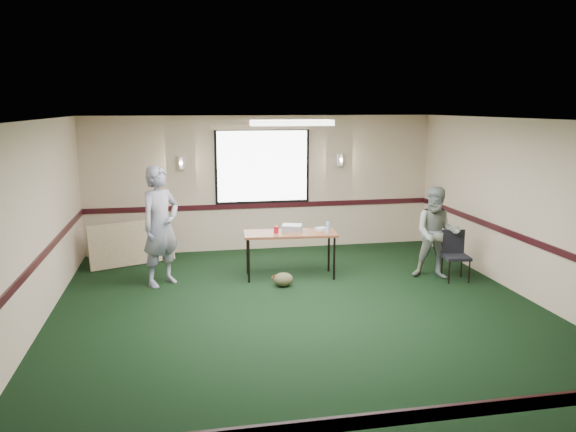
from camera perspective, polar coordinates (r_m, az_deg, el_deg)
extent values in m
plane|color=black|center=(7.83, 1.84, -10.47)|extent=(8.00, 8.00, 0.00)
plane|color=#C8B190|center=(11.32, -2.61, 3.33)|extent=(7.00, 0.00, 7.00)
plane|color=#C8B190|center=(3.82, 15.74, -12.95)|extent=(7.00, 0.00, 7.00)
plane|color=#C8B190|center=(7.50, -25.17, -1.74)|extent=(0.00, 8.00, 8.00)
plane|color=#C8B190|center=(8.89, 24.48, 0.19)|extent=(0.00, 8.00, 8.00)
plane|color=white|center=(7.29, 1.98, 9.69)|extent=(8.00, 8.00, 0.00)
cube|color=black|center=(11.38, -2.58, 1.08)|extent=(7.00, 0.03, 0.10)
cube|color=black|center=(4.03, 15.29, -18.72)|extent=(7.00, 0.03, 0.10)
cube|color=black|center=(7.60, -24.79, -5.05)|extent=(0.03, 8.00, 0.10)
cube|color=black|center=(8.97, 24.17, -2.63)|extent=(0.03, 8.00, 0.10)
cube|color=black|center=(11.25, -2.61, 5.08)|extent=(1.90, 0.01, 1.50)
cube|color=white|center=(11.25, -2.60, 5.08)|extent=(1.80, 0.02, 1.40)
cube|color=beige|center=(11.20, -2.64, 9.00)|extent=(2.05, 0.08, 0.10)
cylinder|color=silver|center=(11.09, -10.82, 5.33)|extent=(0.16, 0.16, 0.25)
cylinder|color=silver|center=(11.55, 5.33, 5.70)|extent=(0.16, 0.16, 0.25)
cube|color=white|center=(8.26, 0.40, 9.45)|extent=(1.20, 0.32, 0.08)
cube|color=brown|center=(9.50, 0.22, -1.80)|extent=(1.60, 0.74, 0.04)
cylinder|color=black|center=(9.30, -4.01, -4.59)|extent=(0.04, 0.04, 0.74)
cylinder|color=black|center=(9.46, 4.72, -4.32)|extent=(0.04, 0.04, 0.74)
cylinder|color=black|center=(9.78, -4.14, -3.80)|extent=(0.04, 0.04, 0.74)
cylinder|color=black|center=(9.94, 4.16, -3.56)|extent=(0.04, 0.04, 0.74)
cube|color=gray|center=(9.57, 0.41, -1.23)|extent=(0.40, 0.36, 0.11)
cube|color=silver|center=(9.67, 3.38, -1.32)|extent=(0.22, 0.20, 0.05)
cylinder|color=#A90B16|center=(9.43, -1.20, -1.40)|extent=(0.08, 0.08, 0.12)
cylinder|color=#8AB2E2|center=(9.45, 4.04, -1.17)|extent=(0.06, 0.06, 0.19)
ellipsoid|color=#403A25|center=(9.15, -0.49, -6.48)|extent=(0.38, 0.32, 0.23)
torus|color=red|center=(9.63, -0.80, -6.24)|extent=(0.34, 0.34, 0.01)
cube|color=#9F8262|center=(10.71, -15.58, -2.69)|extent=(1.54, 0.80, 0.80)
cube|color=black|center=(9.80, 16.71, -4.02)|extent=(0.45, 0.45, 0.05)
cube|color=black|center=(9.92, 16.38, -2.48)|extent=(0.40, 0.09, 0.40)
cylinder|color=black|center=(9.64, 16.06, -5.55)|extent=(0.03, 0.03, 0.38)
cylinder|color=black|center=(9.77, 17.93, -5.45)|extent=(0.03, 0.03, 0.38)
cylinder|color=black|center=(9.95, 15.38, -5.00)|extent=(0.03, 0.03, 0.38)
cylinder|color=black|center=(10.07, 17.20, -4.91)|extent=(0.03, 0.03, 0.38)
imported|color=#3C4885|center=(9.28, -12.82, -1.02)|extent=(0.84, 0.82, 1.95)
imported|color=#6787A1|center=(9.75, 14.86, -1.68)|extent=(0.93, 0.85, 1.57)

